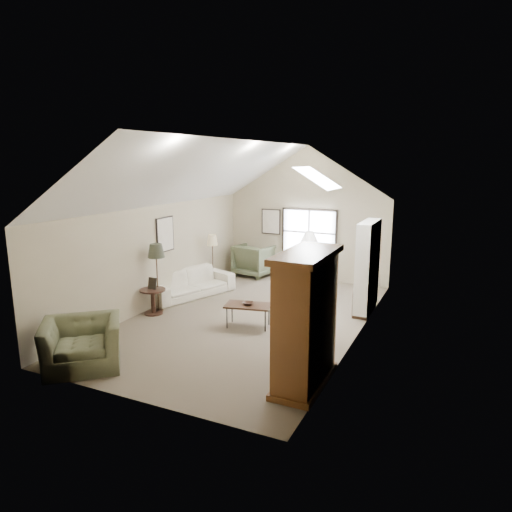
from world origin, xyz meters
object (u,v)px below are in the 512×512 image
at_px(armchair_near, 82,344).
at_px(side_table, 153,301).
at_px(sofa, 190,283).
at_px(armchair_far, 255,260).
at_px(side_chair, 288,274).
at_px(coffee_table, 248,316).
at_px(armoire, 306,320).

bearing_deg(armchair_near, side_table, 61.40).
bearing_deg(sofa, armchair_near, -151.66).
bearing_deg(armchair_far, side_chair, 151.75).
xyz_separation_m(side_table, side_chair, (2.20, 3.12, 0.19)).
distance_m(sofa, coffee_table, 2.80).
height_order(armchair_near, side_chair, side_chair).
bearing_deg(armoire, sofa, 142.57).
relative_size(armchair_far, side_chair, 1.12).
relative_size(sofa, coffee_table, 2.45).
bearing_deg(sofa, armoire, -107.22).
xyz_separation_m(armoire, coffee_table, (-1.97, 1.94, -0.85)).
bearing_deg(armchair_near, armchair_far, 48.76).
bearing_deg(coffee_table, armoire, -44.56).
height_order(armchair_near, coffee_table, armchair_near).
bearing_deg(sofa, side_chair, -35.22).
xyz_separation_m(armchair_far, side_chair, (1.57, -1.21, -0.01)).
distance_m(armchair_near, armchair_far, 7.14).
distance_m(armchair_near, side_chair, 6.13).
bearing_deg(sofa, armchair_far, 7.17).
relative_size(armoire, side_chair, 2.25).
height_order(armoire, coffee_table, armoire).
height_order(sofa, armchair_far, armchair_far).
relative_size(armchair_near, side_chair, 1.33).
bearing_deg(side_table, side_chair, 54.75).
bearing_deg(side_chair, coffee_table, -71.14).
relative_size(armoire, coffee_table, 2.23).
distance_m(side_table, side_chair, 3.82).
bearing_deg(armchair_near, armoire, -25.47).
bearing_deg(side_table, armoire, -21.81).
distance_m(sofa, side_chair, 2.68).
relative_size(sofa, side_table, 3.99).
bearing_deg(armchair_near, side_chair, 33.90).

